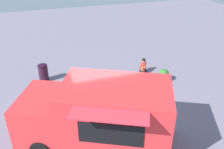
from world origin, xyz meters
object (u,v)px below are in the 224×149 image
object	(u,v)px
trash_bin	(43,73)
food_truck	(98,117)
planter_flowering_far	(163,76)
planter_flowering_near	(83,76)
person_customer	(143,67)

from	to	relation	value
trash_bin	food_truck	bearing A→B (deg)	-163.41
trash_bin	planter_flowering_far	bearing A→B (deg)	-108.45
food_truck	planter_flowering_far	bearing A→B (deg)	-53.64
planter_flowering_near	planter_flowering_far	world-z (taller)	planter_flowering_far
planter_flowering_far	trash_bin	xyz separation A→B (m)	(2.00, 6.01, 0.15)
food_truck	planter_flowering_near	world-z (taller)	food_truck
person_customer	planter_flowering_near	world-z (taller)	person_customer
planter_flowering_near	person_customer	bearing A→B (deg)	-89.49
planter_flowering_near	trash_bin	bearing A→B (deg)	68.46
person_customer	trash_bin	bearing A→B (deg)	82.21
planter_flowering_far	trash_bin	bearing A→B (deg)	71.55
food_truck	person_customer	distance (m)	6.00
planter_flowering_far	trash_bin	size ratio (longest dim) A/B	0.72
planter_flowering_far	trash_bin	distance (m)	6.34
person_customer	planter_flowering_near	size ratio (longest dim) A/B	1.34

